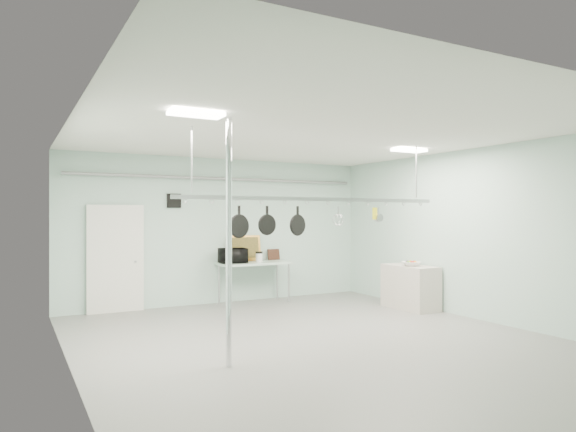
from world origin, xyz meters
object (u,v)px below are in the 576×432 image
pot_rack (318,197)px  microwave (233,256)px  coffee_canister (259,258)px  skillet_mid (267,220)px  fruit_bowl (411,264)px  skillet_left (239,222)px  prep_table (254,265)px  chrome_pole (229,242)px  side_cabinet (410,287)px  skillet_right (298,220)px

pot_rack → microwave: 3.49m
microwave → coffee_canister: size_ratio=3.08×
coffee_canister → skillet_mid: 3.70m
microwave → fruit_bowl: size_ratio=1.55×
coffee_canister → skillet_left: (-1.89, -3.30, 0.85)m
pot_rack → microwave: bearing=91.9°
fruit_bowl → skillet_mid: skillet_mid is taller
prep_table → skillet_left: (-1.77, -3.30, 1.01)m
pot_rack → skillet_mid: size_ratio=11.32×
coffee_canister → skillet_left: bearing=-119.8°
microwave → skillet_mid: (-0.80, -3.29, 0.81)m
chrome_pole → microwave: size_ratio=5.51×
coffee_canister → fruit_bowl: bearing=-44.5°
side_cabinet → fruit_bowl: fruit_bowl is taller
microwave → fruit_bowl: microwave is taller
chrome_pole → skillet_mid: chrome_pole is taller
skillet_mid → chrome_pole: bearing=-145.4°
prep_table → microwave: microwave is taller
fruit_bowl → side_cabinet: bearing=55.9°
microwave → skillet_left: (-1.26, -3.29, 0.78)m
pot_rack → coffee_canister: pot_rack is taller
side_cabinet → microwave: (-3.06, 2.19, 0.62)m
coffee_canister → skillet_mid: bearing=-113.4°
chrome_pole → side_cabinet: chrome_pole is taller
microwave → skillet_right: (-0.26, -3.29, 0.80)m
fruit_bowl → skillet_right: (-3.25, -0.99, 0.92)m
microwave → chrome_pole: bearing=74.0°
skillet_left → skillet_right: size_ratio=1.07×
side_cabinet → pot_rack: size_ratio=0.25×
chrome_pole → coffee_canister: 4.89m
side_cabinet → fruit_bowl: 0.51m
side_cabinet → skillet_right: size_ratio=2.69×
pot_rack → skillet_mid: 0.98m
pot_rack → skillet_mid: (-0.91, 0.00, -0.36)m
side_cabinet → microwave: size_ratio=2.07×
skillet_left → skillet_mid: (0.46, 0.00, 0.03)m
skillet_mid → side_cabinet: bearing=8.2°
prep_table → coffee_canister: size_ratio=8.47×
skillet_mid → skillet_right: (0.54, 0.00, -0.01)m
chrome_pole → skillet_right: (1.53, 0.90, 0.26)m
chrome_pole → coffee_canister: bearing=60.1°
side_cabinet → pot_rack: pot_rack is taller
skillet_mid → fruit_bowl: bearing=7.0°
microwave → skillet_left: size_ratio=1.22×
prep_table → microwave: (-0.51, -0.01, 0.23)m
skillet_right → fruit_bowl: bearing=0.2°
prep_table → fruit_bowl: fruit_bowl is taller
chrome_pole → fruit_bowl: (4.77, 1.89, -0.65)m
coffee_canister → skillet_left: size_ratio=0.40×
skillet_left → skillet_mid: 0.46m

